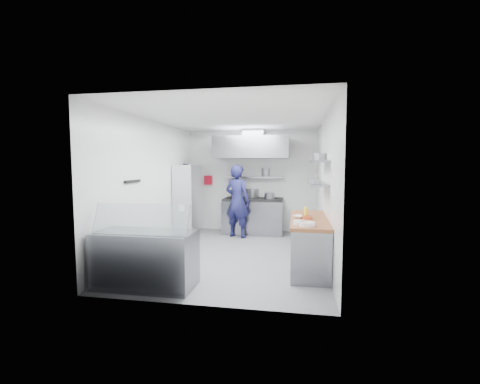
% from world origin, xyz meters
% --- Properties ---
extents(floor, '(5.00, 5.00, 0.00)m').
position_xyz_m(floor, '(0.00, 0.00, 0.00)').
color(floor, slate).
rests_on(floor, ground).
extents(ceiling, '(5.00, 5.00, 0.00)m').
position_xyz_m(ceiling, '(0.00, 0.00, 2.80)').
color(ceiling, silver).
rests_on(ceiling, wall_back).
extents(wall_back, '(3.60, 2.80, 0.02)m').
position_xyz_m(wall_back, '(0.00, 2.50, 1.40)').
color(wall_back, white).
rests_on(wall_back, floor).
extents(wall_front, '(3.60, 2.80, 0.02)m').
position_xyz_m(wall_front, '(0.00, -2.50, 1.40)').
color(wall_front, white).
rests_on(wall_front, floor).
extents(wall_left, '(2.80, 5.00, 0.02)m').
position_xyz_m(wall_left, '(-1.80, 0.00, 1.40)').
color(wall_left, white).
rests_on(wall_left, floor).
extents(wall_right, '(2.80, 5.00, 0.02)m').
position_xyz_m(wall_right, '(1.80, 0.00, 1.40)').
color(wall_right, white).
rests_on(wall_right, floor).
extents(gas_range, '(1.60, 0.80, 0.90)m').
position_xyz_m(gas_range, '(0.10, 2.10, 0.45)').
color(gas_range, gray).
rests_on(gas_range, floor).
extents(cooktop, '(1.57, 0.78, 0.06)m').
position_xyz_m(cooktop, '(0.10, 2.10, 0.93)').
color(cooktop, black).
rests_on(cooktop, gas_range).
extents(stock_pot_left, '(0.29, 0.29, 0.20)m').
position_xyz_m(stock_pot_left, '(-0.43, 2.38, 1.06)').
color(stock_pot_left, slate).
rests_on(stock_pot_left, cooktop).
extents(stock_pot_mid, '(0.36, 0.36, 0.24)m').
position_xyz_m(stock_pot_mid, '(0.02, 2.39, 1.08)').
color(stock_pot_mid, slate).
rests_on(stock_pot_mid, cooktop).
extents(stock_pot_right, '(0.26, 0.26, 0.16)m').
position_xyz_m(stock_pot_right, '(0.54, 1.99, 1.04)').
color(stock_pot_right, slate).
rests_on(stock_pot_right, cooktop).
extents(over_range_shelf, '(1.60, 0.30, 0.04)m').
position_xyz_m(over_range_shelf, '(0.10, 2.34, 1.52)').
color(over_range_shelf, gray).
rests_on(over_range_shelf, wall_back).
extents(shelf_pot_a, '(0.27, 0.27, 0.18)m').
position_xyz_m(shelf_pot_a, '(-0.43, 2.51, 1.63)').
color(shelf_pot_a, slate).
rests_on(shelf_pot_a, over_range_shelf).
extents(shelf_pot_b, '(0.27, 0.27, 0.22)m').
position_xyz_m(shelf_pot_b, '(0.39, 2.57, 1.65)').
color(shelf_pot_b, slate).
rests_on(shelf_pot_b, over_range_shelf).
extents(extractor_hood, '(1.90, 1.15, 0.55)m').
position_xyz_m(extractor_hood, '(0.10, 1.93, 2.30)').
color(extractor_hood, gray).
rests_on(extractor_hood, wall_back).
extents(hood_duct, '(0.55, 0.55, 0.24)m').
position_xyz_m(hood_duct, '(0.10, 2.15, 2.68)').
color(hood_duct, slate).
rests_on(hood_duct, extractor_hood).
extents(red_firebox, '(0.22, 0.10, 0.26)m').
position_xyz_m(red_firebox, '(-1.25, 2.44, 1.42)').
color(red_firebox, '#AF0E23').
rests_on(red_firebox, wall_back).
extents(chef, '(0.79, 0.65, 1.86)m').
position_xyz_m(chef, '(-0.24, 1.57, 0.93)').
color(chef, '#161743').
rests_on(chef, floor).
extents(wire_rack, '(0.50, 0.90, 1.85)m').
position_xyz_m(wire_rack, '(-1.53, 1.47, 0.93)').
color(wire_rack, silver).
rests_on(wire_rack, floor).
extents(rack_bin_a, '(0.15, 0.19, 0.17)m').
position_xyz_m(rack_bin_a, '(-1.53, 1.11, 0.80)').
color(rack_bin_a, white).
rests_on(rack_bin_a, wire_rack).
extents(rack_bin_b, '(0.15, 0.20, 0.17)m').
position_xyz_m(rack_bin_b, '(-1.53, 1.46, 1.30)').
color(rack_bin_b, yellow).
rests_on(rack_bin_b, wire_rack).
extents(rack_jar, '(0.12, 0.12, 0.18)m').
position_xyz_m(rack_jar, '(-1.48, 1.19, 1.80)').
color(rack_jar, black).
rests_on(rack_jar, wire_rack).
extents(knife_strip, '(0.04, 0.55, 0.05)m').
position_xyz_m(knife_strip, '(-1.78, -0.90, 1.55)').
color(knife_strip, black).
rests_on(knife_strip, wall_left).
extents(prep_counter_base, '(0.62, 2.00, 0.84)m').
position_xyz_m(prep_counter_base, '(1.48, -0.60, 0.42)').
color(prep_counter_base, gray).
rests_on(prep_counter_base, floor).
extents(prep_counter_top, '(0.65, 2.04, 0.06)m').
position_xyz_m(prep_counter_top, '(1.48, -0.60, 0.87)').
color(prep_counter_top, brown).
rests_on(prep_counter_top, prep_counter_base).
extents(plate_stack_a, '(0.25, 0.25, 0.06)m').
position_xyz_m(plate_stack_a, '(1.42, -1.37, 0.93)').
color(plate_stack_a, white).
rests_on(plate_stack_a, prep_counter_top).
extents(plate_stack_b, '(0.20, 0.20, 0.06)m').
position_xyz_m(plate_stack_b, '(1.29, -1.26, 0.93)').
color(plate_stack_b, white).
rests_on(plate_stack_b, prep_counter_top).
extents(copper_pan, '(0.18, 0.18, 0.06)m').
position_xyz_m(copper_pan, '(1.43, -0.70, 0.93)').
color(copper_pan, '#D8623D').
rests_on(copper_pan, prep_counter_top).
extents(squeeze_bottle, '(0.06, 0.06, 0.18)m').
position_xyz_m(squeeze_bottle, '(1.42, -0.47, 0.99)').
color(squeeze_bottle, yellow).
rests_on(squeeze_bottle, prep_counter_top).
extents(mixing_bowl, '(0.23, 0.23, 0.05)m').
position_xyz_m(mixing_bowl, '(1.29, -0.63, 0.92)').
color(mixing_bowl, white).
rests_on(mixing_bowl, prep_counter_top).
extents(wall_shelf_lower, '(0.30, 1.30, 0.04)m').
position_xyz_m(wall_shelf_lower, '(1.64, -0.30, 1.50)').
color(wall_shelf_lower, gray).
rests_on(wall_shelf_lower, wall_right).
extents(wall_shelf_upper, '(0.30, 1.30, 0.04)m').
position_xyz_m(wall_shelf_upper, '(1.64, -0.30, 1.92)').
color(wall_shelf_upper, gray).
rests_on(wall_shelf_upper, wall_right).
extents(shelf_pot_c, '(0.22, 0.22, 0.10)m').
position_xyz_m(shelf_pot_c, '(1.55, -0.72, 1.57)').
color(shelf_pot_c, slate).
rests_on(shelf_pot_c, wall_shelf_lower).
extents(shelf_pot_d, '(0.29, 0.29, 0.14)m').
position_xyz_m(shelf_pot_d, '(1.70, -0.03, 2.01)').
color(shelf_pot_d, slate).
rests_on(shelf_pot_d, wall_shelf_upper).
extents(display_case, '(1.50, 0.70, 0.85)m').
position_xyz_m(display_case, '(-1.00, -2.00, 0.42)').
color(display_case, gray).
rests_on(display_case, floor).
extents(display_glass, '(1.47, 0.19, 0.42)m').
position_xyz_m(display_glass, '(-1.00, -2.12, 1.07)').
color(display_glass, silver).
rests_on(display_glass, display_case).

